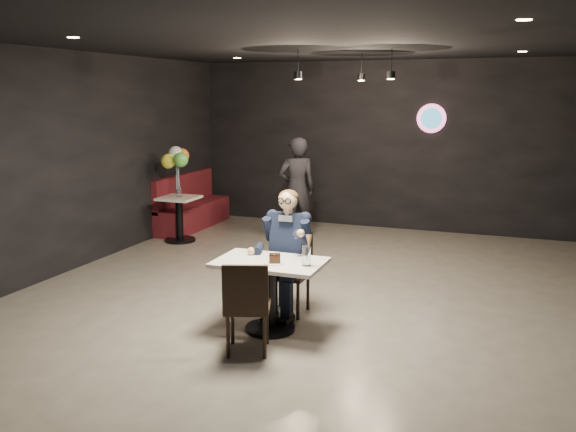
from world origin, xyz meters
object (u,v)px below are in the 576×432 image
at_px(chair_near, 248,305).
at_px(sundae_glass, 306,256).
at_px(seated_man, 289,251).
at_px(main_table, 270,296).
at_px(passerby, 297,189).
at_px(balloon_vase, 179,192).
at_px(booth_bench, 193,201).
at_px(side_table, 180,220).
at_px(chair_far, 289,273).

xyz_separation_m(chair_near, sundae_glass, (0.41, 0.52, 0.39)).
bearing_deg(seated_man, main_table, -90.00).
distance_m(chair_near, seated_man, 1.14).
relative_size(chair_near, passerby, 0.53).
bearing_deg(seated_man, chair_near, -90.00).
xyz_separation_m(sundae_glass, balloon_vase, (-3.29, 3.13, -0.02)).
bearing_deg(main_table, chair_near, -90.00).
distance_m(chair_near, sundae_glass, 0.77).
distance_m(booth_bench, balloon_vase, 1.10).
bearing_deg(booth_bench, chair_near, -55.59).
distance_m(balloon_vase, passerby, 1.96).
xyz_separation_m(seated_man, side_table, (-2.89, 2.54, -0.35)).
bearing_deg(side_table, seated_man, -41.38).
xyz_separation_m(chair_near, seated_man, (-0.00, 1.11, 0.26)).
bearing_deg(chair_near, chair_far, 71.16).
bearing_deg(sundae_glass, booth_bench, 131.03).
distance_m(sundae_glass, passerby, 4.24).
height_order(chair_near, sundae_glass, sundae_glass).
distance_m(main_table, chair_near, 0.57).
relative_size(side_table, passerby, 0.43).
xyz_separation_m(side_table, passerby, (1.77, 0.83, 0.49)).
bearing_deg(side_table, booth_bench, 106.70).
bearing_deg(seated_man, side_table, 138.62).
height_order(chair_far, booth_bench, booth_bench).
distance_m(main_table, balloon_vase, 4.26).
bearing_deg(seated_man, balloon_vase, 138.62).
xyz_separation_m(chair_near, balloon_vase, (-2.89, 3.65, 0.37)).
xyz_separation_m(chair_near, booth_bench, (-3.19, 4.65, 0.03)).
bearing_deg(passerby, balloon_vase, -6.19).
bearing_deg(booth_bench, balloon_vase, -73.30).
xyz_separation_m(chair_far, passerby, (-1.11, 3.37, 0.40)).
relative_size(main_table, sundae_glass, 5.57).
bearing_deg(chair_near, balloon_vase, 109.48).
distance_m(sundae_glass, side_table, 4.57).
bearing_deg(chair_far, seated_man, -104.04).
height_order(balloon_vase, passerby, passerby).
relative_size(sundae_glass, passerby, 0.11).
distance_m(sundae_glass, booth_bench, 5.49).
bearing_deg(chair_far, side_table, 138.62).
bearing_deg(side_table, sundae_glass, -43.54).
relative_size(chair_far, balloon_vase, 5.99).
xyz_separation_m(main_table, side_table, (-2.89, 3.09, -0.01)).
height_order(seated_man, balloon_vase, seated_man).
distance_m(chair_far, seated_man, 0.26).
height_order(chair_far, side_table, chair_far).
distance_m(side_table, balloon_vase, 0.46).
distance_m(seated_man, booth_bench, 4.77).
xyz_separation_m(sundae_glass, side_table, (-3.29, 3.13, -0.48)).
height_order(main_table, chair_near, chair_near).
height_order(chair_far, sundae_glass, sundae_glass).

